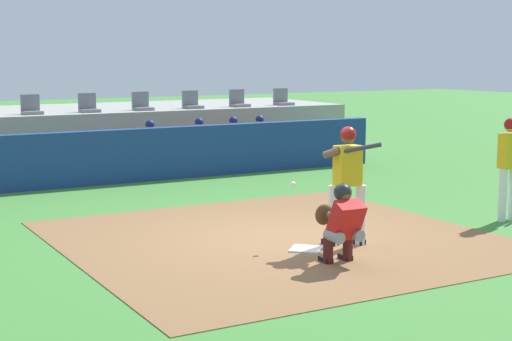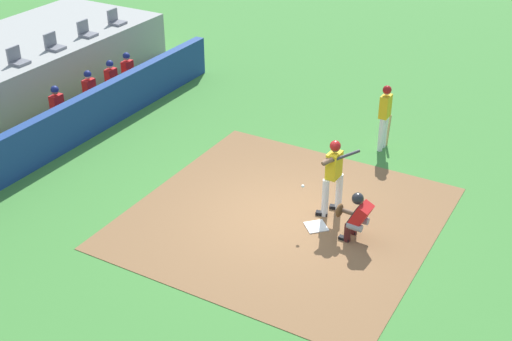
{
  "view_description": "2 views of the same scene",
  "coord_description": "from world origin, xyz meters",
  "px_view_note": "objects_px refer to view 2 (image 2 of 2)",
  "views": [
    {
      "loc": [
        -6.26,
        -10.39,
        2.86
      ],
      "look_at": [
        0.0,
        0.7,
        1.0
      ],
      "focal_mm": 55.96,
      "sensor_mm": 36.0,
      "label": 1
    },
    {
      "loc": [
        -11.32,
        -5.73,
        8.34
      ],
      "look_at": [
        0.0,
        0.7,
        1.0
      ],
      "focal_mm": 47.92,
      "sensor_mm": 36.0,
      "label": 2
    }
  ],
  "objects_px": {
    "stadium_seat_6": "(54,45)",
    "dugout_player_2": "(115,81)",
    "stadium_seat_8": "(116,20)",
    "dugout_player_0": "(61,108)",
    "stadium_seat_5": "(17,59)",
    "catcher_crouched": "(356,215)",
    "dugout_player_3": "(131,73)",
    "dugout_player_1": "(93,92)",
    "batter_at_plate": "(333,173)",
    "on_deck_batter": "(385,113)",
    "stadium_seat_7": "(86,32)",
    "home_plate": "(316,226)"
  },
  "relations": [
    {
      "from": "home_plate",
      "to": "dugout_player_0",
      "type": "distance_m",
      "value": 8.22
    },
    {
      "from": "on_deck_batter",
      "to": "dugout_player_1",
      "type": "bearing_deg",
      "value": 103.99
    },
    {
      "from": "catcher_crouched",
      "to": "dugout_player_1",
      "type": "relative_size",
      "value": 1.23
    },
    {
      "from": "catcher_crouched",
      "to": "dugout_player_3",
      "type": "height_order",
      "value": "dugout_player_3"
    },
    {
      "from": "stadium_seat_8",
      "to": "stadium_seat_7",
      "type": "bearing_deg",
      "value": 180.0
    },
    {
      "from": "dugout_player_2",
      "to": "stadium_seat_5",
      "type": "height_order",
      "value": "stadium_seat_5"
    },
    {
      "from": "catcher_crouched",
      "to": "dugout_player_2",
      "type": "bearing_deg",
      "value": 70.73
    },
    {
      "from": "stadium_seat_5",
      "to": "stadium_seat_7",
      "type": "xyz_separation_m",
      "value": [
        2.89,
        0.0,
        0.0
      ]
    },
    {
      "from": "catcher_crouched",
      "to": "dugout_player_3",
      "type": "distance_m",
      "value": 9.84
    },
    {
      "from": "home_plate",
      "to": "stadium_seat_8",
      "type": "distance_m",
      "value": 11.8
    },
    {
      "from": "batter_at_plate",
      "to": "stadium_seat_7",
      "type": "distance_m",
      "value": 10.86
    },
    {
      "from": "dugout_player_0",
      "to": "dugout_player_1",
      "type": "xyz_separation_m",
      "value": [
        1.3,
        0.0,
        0.0
      ]
    },
    {
      "from": "catcher_crouched",
      "to": "dugout_player_3",
      "type": "xyz_separation_m",
      "value": [
        3.93,
        9.02,
        0.06
      ]
    },
    {
      "from": "batter_at_plate",
      "to": "stadium_seat_5",
      "type": "relative_size",
      "value": 3.76
    },
    {
      "from": "dugout_player_0",
      "to": "catcher_crouched",
      "type": "bearing_deg",
      "value": -95.63
    },
    {
      "from": "catcher_crouched",
      "to": "dugout_player_3",
      "type": "relative_size",
      "value": 1.23
    },
    {
      "from": "stadium_seat_6",
      "to": "dugout_player_2",
      "type": "bearing_deg",
      "value": -82.49
    },
    {
      "from": "stadium_seat_6",
      "to": "on_deck_batter",
      "type": "bearing_deg",
      "value": -82.57
    },
    {
      "from": "batter_at_plate",
      "to": "catcher_crouched",
      "type": "bearing_deg",
      "value": -129.33
    },
    {
      "from": "stadium_seat_7",
      "to": "home_plate",
      "type": "bearing_deg",
      "value": -113.06
    },
    {
      "from": "stadium_seat_6",
      "to": "stadium_seat_8",
      "type": "bearing_deg",
      "value": 0.0
    },
    {
      "from": "stadium_seat_8",
      "to": "dugout_player_0",
      "type": "bearing_deg",
      "value": -157.39
    },
    {
      "from": "batter_at_plate",
      "to": "dugout_player_1",
      "type": "relative_size",
      "value": 1.39
    },
    {
      "from": "catcher_crouched",
      "to": "stadium_seat_7",
      "type": "xyz_separation_m",
      "value": [
        4.33,
        11.06,
        0.93
      ]
    },
    {
      "from": "stadium_seat_5",
      "to": "stadium_seat_8",
      "type": "height_order",
      "value": "same"
    },
    {
      "from": "on_deck_batter",
      "to": "dugout_player_2",
      "type": "xyz_separation_m",
      "value": [
        -1.05,
        8.06,
        -0.35
      ]
    },
    {
      "from": "stadium_seat_8",
      "to": "dugout_player_3",
      "type": "bearing_deg",
      "value": -132.26
    },
    {
      "from": "dugout_player_0",
      "to": "dugout_player_3",
      "type": "distance_m",
      "value": 3.04
    },
    {
      "from": "catcher_crouched",
      "to": "dugout_player_2",
      "type": "xyz_separation_m",
      "value": [
        3.15,
        9.02,
        0.06
      ]
    },
    {
      "from": "catcher_crouched",
      "to": "dugout_player_2",
      "type": "height_order",
      "value": "dugout_player_2"
    },
    {
      "from": "batter_at_plate",
      "to": "dugout_player_3",
      "type": "relative_size",
      "value": 1.39
    },
    {
      "from": "dugout_player_2",
      "to": "batter_at_plate",
      "type": "bearing_deg",
      "value": -106.78
    },
    {
      "from": "on_deck_batter",
      "to": "dugout_player_1",
      "type": "xyz_separation_m",
      "value": [
        -2.01,
        8.06,
        -0.35
      ]
    },
    {
      "from": "dugout_player_3",
      "to": "stadium_seat_6",
      "type": "height_order",
      "value": "stadium_seat_6"
    },
    {
      "from": "stadium_seat_5",
      "to": "dugout_player_0",
      "type": "bearing_deg",
      "value": -105.2
    },
    {
      "from": "stadium_seat_6",
      "to": "stadium_seat_7",
      "type": "height_order",
      "value": "same"
    },
    {
      "from": "on_deck_batter",
      "to": "stadium_seat_8",
      "type": "distance_m",
      "value": 10.23
    },
    {
      "from": "home_plate",
      "to": "stadium_seat_8",
      "type": "xyz_separation_m",
      "value": [
        5.78,
        10.18,
        1.51
      ]
    },
    {
      "from": "dugout_player_2",
      "to": "stadium_seat_7",
      "type": "xyz_separation_m",
      "value": [
        1.18,
        2.03,
        0.86
      ]
    },
    {
      "from": "home_plate",
      "to": "stadium_seat_6",
      "type": "relative_size",
      "value": 0.92
    },
    {
      "from": "batter_at_plate",
      "to": "stadium_seat_7",
      "type": "xyz_separation_m",
      "value": [
        3.64,
        10.22,
        0.5
      ]
    },
    {
      "from": "stadium_seat_6",
      "to": "stadium_seat_7",
      "type": "distance_m",
      "value": 1.44
    },
    {
      "from": "batter_at_plate",
      "to": "stadium_seat_5",
      "type": "distance_m",
      "value": 10.26
    },
    {
      "from": "dugout_player_0",
      "to": "stadium_seat_7",
      "type": "height_order",
      "value": "stadium_seat_7"
    },
    {
      "from": "catcher_crouched",
      "to": "dugout_player_0",
      "type": "height_order",
      "value": "dugout_player_0"
    },
    {
      "from": "stadium_seat_7",
      "to": "stadium_seat_6",
      "type": "bearing_deg",
      "value": 180.0
    },
    {
      "from": "on_deck_batter",
      "to": "stadium_seat_5",
      "type": "relative_size",
      "value": 3.72
    },
    {
      "from": "on_deck_batter",
      "to": "dugout_player_3",
      "type": "bearing_deg",
      "value": 91.96
    },
    {
      "from": "batter_at_plate",
      "to": "dugout_player_2",
      "type": "height_order",
      "value": "batter_at_plate"
    },
    {
      "from": "catcher_crouched",
      "to": "stadium_seat_5",
      "type": "relative_size",
      "value": 3.33
    }
  ]
}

